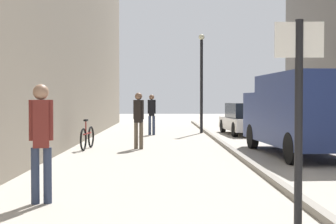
% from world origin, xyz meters
% --- Properties ---
extents(ground_plane, '(80.00, 80.00, 0.00)m').
position_xyz_m(ground_plane, '(0.00, 12.00, 0.00)').
color(ground_plane, '#A8A093').
extents(kerb_strip, '(0.16, 40.00, 0.12)m').
position_xyz_m(kerb_strip, '(1.58, 12.00, 0.06)').
color(kerb_strip, gray).
rests_on(kerb_strip, ground_plane).
extents(pedestrian_main_foreground, '(0.35, 0.28, 1.84)m').
position_xyz_m(pedestrian_main_foreground, '(-1.34, 13.74, 1.06)').
color(pedestrian_main_foreground, brown).
rests_on(pedestrian_main_foreground, ground_plane).
extents(pedestrian_mid_block, '(0.37, 0.24, 1.84)m').
position_xyz_m(pedestrian_mid_block, '(-1.05, 19.88, 1.06)').
color(pedestrian_mid_block, '#2D3851').
rests_on(pedestrian_mid_block, ground_plane).
extents(pedestrian_far_crossing, '(0.36, 0.25, 1.85)m').
position_xyz_m(pedestrian_far_crossing, '(-2.44, 5.61, 1.07)').
color(pedestrian_far_crossing, '#2D3851').
rests_on(pedestrian_far_crossing, ground_plane).
extents(delivery_van, '(2.41, 5.62, 2.34)m').
position_xyz_m(delivery_van, '(3.47, 11.94, 1.26)').
color(delivery_van, navy).
rests_on(delivery_van, ground_plane).
extents(parked_car, '(2.03, 4.29, 1.45)m').
position_xyz_m(parked_car, '(3.32, 20.20, 0.71)').
color(parked_car, silver).
rests_on(parked_car, ground_plane).
extents(street_sign_post, '(0.60, 0.10, 2.60)m').
position_xyz_m(street_sign_post, '(1.12, 4.16, 1.55)').
color(street_sign_post, black).
rests_on(street_sign_post, ground_plane).
extents(lamp_post, '(0.28, 0.28, 4.76)m').
position_xyz_m(lamp_post, '(1.33, 21.15, 2.72)').
color(lamp_post, black).
rests_on(lamp_post, ground_plane).
extents(bicycle_leaning, '(0.20, 1.77, 0.98)m').
position_xyz_m(bicycle_leaning, '(-3.00, 13.68, 0.38)').
color(bicycle_leaning, black).
rests_on(bicycle_leaning, ground_plane).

